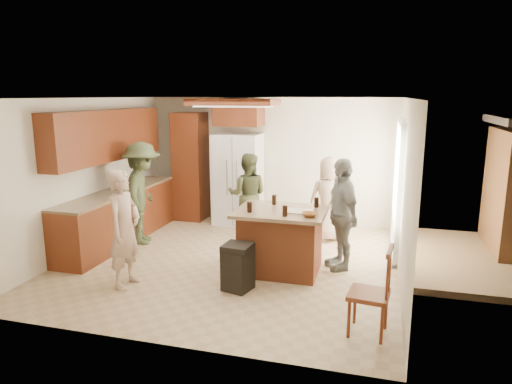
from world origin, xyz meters
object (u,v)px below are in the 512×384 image
(refrigerator, at_px, (238,179))
(trash_bin, at_px, (238,267))
(spindle_chair, at_px, (371,295))
(person_front_left, at_px, (124,229))
(kitchen_island, at_px, (281,240))
(person_side_right, at_px, (341,214))
(person_behind_right, at_px, (329,199))
(person_counter, at_px, (142,193))
(person_behind_left, at_px, (248,195))

(refrigerator, bearing_deg, trash_bin, -72.59)
(trash_bin, distance_m, spindle_chair, 1.87)
(person_front_left, height_order, refrigerator, refrigerator)
(person_front_left, distance_m, spindle_chair, 3.27)
(kitchen_island, height_order, trash_bin, kitchen_island)
(person_front_left, xyz_separation_m, person_side_right, (2.73, 1.42, 0.03))
(spindle_chair, bearing_deg, trash_bin, 157.24)
(person_behind_right, distance_m, person_counter, 3.26)
(person_front_left, height_order, trash_bin, person_front_left)
(person_behind_right, bearing_deg, person_behind_left, -21.18)
(person_counter, bearing_deg, person_behind_right, -92.00)
(kitchen_island, distance_m, trash_bin, 0.89)
(person_side_right, xyz_separation_m, kitchen_island, (-0.83, -0.37, -0.36))
(person_front_left, relative_size, kitchen_island, 1.25)
(person_behind_right, xyz_separation_m, person_side_right, (0.33, -1.30, 0.08))
(refrigerator, height_order, kitchen_island, refrigerator)
(person_side_right, bearing_deg, person_behind_left, -150.30)
(person_behind_left, height_order, spindle_chair, person_behind_left)
(person_behind_left, bearing_deg, spindle_chair, 118.40)
(person_side_right, xyz_separation_m, person_counter, (-3.43, 0.31, 0.06))
(person_side_right, distance_m, kitchen_island, 0.97)
(refrigerator, distance_m, kitchen_island, 2.73)
(person_front_left, xyz_separation_m, person_counter, (-0.70, 1.73, 0.09))
(person_counter, height_order, spindle_chair, person_counter)
(spindle_chair, bearing_deg, person_front_left, 171.97)
(person_counter, xyz_separation_m, kitchen_island, (2.60, -0.68, -0.41))
(person_behind_right, xyz_separation_m, person_counter, (-3.10, -0.99, 0.13))
(person_front_left, bearing_deg, person_behind_left, -18.54)
(kitchen_island, distance_m, spindle_chair, 2.00)
(person_counter, bearing_deg, person_side_right, -114.90)
(person_front_left, distance_m, trash_bin, 1.59)
(kitchen_island, xyz_separation_m, spindle_chair, (1.32, -1.50, -0.02))
(person_front_left, height_order, person_behind_left, person_front_left)
(refrigerator, relative_size, kitchen_island, 1.41)
(person_behind_left, relative_size, refrigerator, 0.84)
(person_behind_right, relative_size, spindle_chair, 1.51)
(person_counter, bearing_deg, kitchen_island, -124.46)
(person_front_left, height_order, person_behind_right, person_front_left)
(person_front_left, xyz_separation_m, trash_bin, (1.49, 0.27, -0.48))
(person_front_left, distance_m, refrigerator, 3.41)
(person_behind_left, xyz_separation_m, person_counter, (-1.63, -0.91, 0.13))
(refrigerator, bearing_deg, person_counter, -126.83)
(trash_bin, relative_size, spindle_chair, 0.63)
(kitchen_island, bearing_deg, person_behind_left, 121.32)
(trash_bin, bearing_deg, kitchen_island, 62.40)
(person_behind_right, relative_size, refrigerator, 0.84)
(trash_bin, height_order, spindle_chair, spindle_chair)
(person_counter, xyz_separation_m, spindle_chair, (3.92, -2.19, -0.43))
(person_behind_left, bearing_deg, person_behind_right, 175.07)
(person_side_right, bearing_deg, spindle_chair, -11.46)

